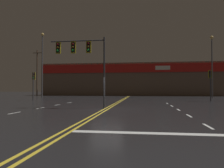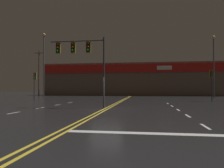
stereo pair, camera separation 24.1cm
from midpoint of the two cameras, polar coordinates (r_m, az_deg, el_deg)
The scene contains 9 objects.
ground_plane at distance 16.92m, azimuth -1.89°, elevation -6.53°, with size 200.00×200.00×0.00m, color black.
road_markings at distance 14.96m, azimuth 1.14°, elevation -7.20°, with size 16.02×60.00×0.01m.
traffic_signal_median at distance 18.49m, azimuth -8.51°, elevation 8.11°, with size 4.66×0.36×5.80m.
traffic_signal_corner_northeast at distance 30.30m, azimuth 24.07°, elevation 1.33°, with size 0.42×0.36×3.92m.
traffic_signal_corner_northwest at distance 31.48m, azimuth -20.02°, elevation 1.05°, with size 0.42×0.36×3.81m.
streetlight_median_approach at distance 41.20m, azimuth -17.91°, elevation 6.63°, with size 0.56×0.56×11.59m.
streetlight_far_left at distance 40.47m, azimuth 24.50°, elevation 5.98°, with size 0.56×0.56×10.49m.
building_backdrop at distance 54.35m, azimuth 4.74°, elevation 1.06°, with size 42.00×10.23×7.57m.
utility_pole_row at distance 48.07m, azimuth 5.97°, elevation 3.59°, with size 46.52×0.26×11.22m.
Camera 1 is at (2.69, -16.63, 1.53)m, focal length 35.00 mm.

